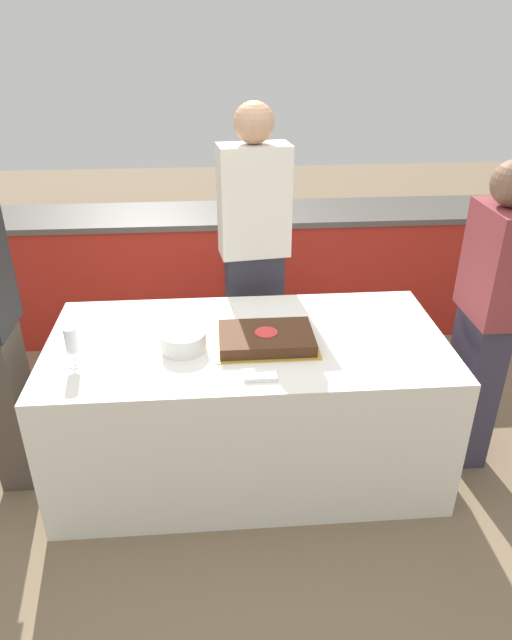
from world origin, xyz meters
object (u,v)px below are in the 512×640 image
object	(u,v)px
cake	(266,338)
person_cutting_cake	(254,255)
wine_glass	(71,341)
person_seated_right	(486,317)
plate_stack	(183,341)

from	to	relation	value
cake	person_cutting_cake	distance (m)	0.76
wine_glass	person_cutting_cake	bearing A→B (deg)	45.45
cake	person_seated_right	bearing A→B (deg)	2.92
cake	person_cutting_cake	world-z (taller)	person_cutting_cake
wine_glass	person_seated_right	xyz separation A→B (m)	(1.95, 0.18, -0.06)
cake	person_cutting_cake	xyz separation A→B (m)	(0.00, 0.75, 0.13)
plate_stack	person_seated_right	bearing A→B (deg)	2.86
cake	person_seated_right	distance (m)	1.09
plate_stack	person_seated_right	xyz separation A→B (m)	(1.48, 0.07, 0.02)
plate_stack	wine_glass	size ratio (longest dim) A/B	1.11
cake	plate_stack	bearing A→B (deg)	-177.32
wine_glass	plate_stack	bearing A→B (deg)	13.04
person_cutting_cake	person_seated_right	world-z (taller)	person_cutting_cake
cake	person_seated_right	xyz separation A→B (m)	(1.09, 0.06, 0.04)
wine_glass	person_cutting_cake	distance (m)	1.23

